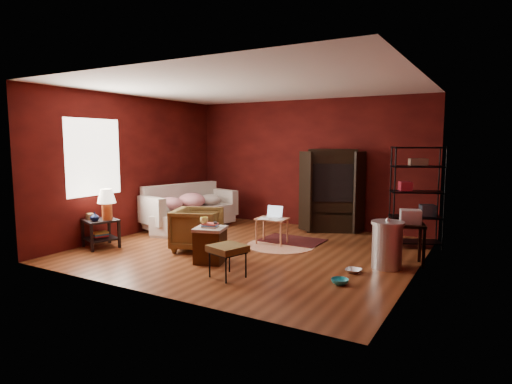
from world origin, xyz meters
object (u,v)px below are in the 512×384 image
hamper (210,244)px  tv_armoire (332,189)px  sofa (190,210)px  armchair (197,227)px  wire_shelving (417,193)px  laptop_desk (272,221)px  side_table (104,213)px

hamper → tv_armoire: tv_armoire is taller
sofa → hamper: sofa is taller
armchair → wire_shelving: 3.93m
sofa → wire_shelving: 4.64m
laptop_desk → armchair: bearing=-135.6°
armchair → hamper: armchair is taller
laptop_desk → wire_shelving: size_ratio=0.39×
sofa → wire_shelving: size_ratio=1.16×
side_table → armchair: bearing=24.7°
tv_armoire → sofa: bearing=-177.8°
laptop_desk → wire_shelving: (2.35, 1.06, 0.56)m
side_table → wire_shelving: size_ratio=0.59×
side_table → tv_armoire: (3.02, 3.37, 0.27)m
sofa → armchair: (1.27, -1.38, -0.01)m
sofa → laptop_desk: sofa is taller
tv_armoire → wire_shelving: 1.89m
armchair → wire_shelving: size_ratio=0.45×
sofa → side_table: bearing=158.7°
side_table → laptop_desk: side_table is taller
hamper → laptop_desk: (0.27, 1.57, 0.14)m
sofa → hamper: (1.93, -1.92, -0.12)m
wire_shelving → laptop_desk: bearing=-179.2°
side_table → hamper: 2.23m
laptop_desk → wire_shelving: 2.63m
sofa → wire_shelving: wire_shelving is taller
side_table → tv_armoire: 4.53m
side_table → laptop_desk: (2.47, 1.74, -0.20)m
sofa → laptop_desk: 2.23m
armchair → tv_armoire: size_ratio=0.47×
armchair → laptop_desk: size_ratio=1.16×
armchair → side_table: (-1.53, -0.70, 0.23)m
sofa → hamper: size_ratio=3.26×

